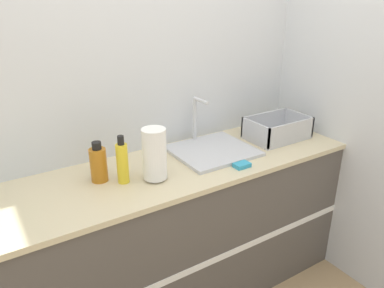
{
  "coord_description": "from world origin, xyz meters",
  "views": [
    {
      "loc": [
        -0.9,
        -1.34,
        1.83
      ],
      "look_at": [
        0.13,
        0.27,
        1.04
      ],
      "focal_mm": 35.0,
      "sensor_mm": 36.0,
      "label": 1
    }
  ],
  "objects": [
    {
      "name": "paper_towel_roll",
      "position": [
        -0.13,
        0.22,
        1.06
      ],
      "size": [
        0.12,
        0.12,
        0.28
      ],
      "color": "#4C4C51",
      "rests_on": "counter_cabinet"
    },
    {
      "name": "dish_rack",
      "position": [
        0.81,
        0.3,
        0.97
      ],
      "size": [
        0.39,
        0.26,
        0.14
      ],
      "color": "#B7BABF",
      "rests_on": "counter_cabinet"
    },
    {
      "name": "bottle_amber",
      "position": [
        -0.38,
        0.36,
        1.01
      ],
      "size": [
        0.09,
        0.09,
        0.21
      ],
      "color": "#B26B19",
      "rests_on": "counter_cabinet"
    },
    {
      "name": "wall_back",
      "position": [
        0.0,
        0.64,
        1.3
      ],
      "size": [
        4.62,
        0.06,
        2.6
      ],
      "color": "silver",
      "rests_on": "ground_plane"
    },
    {
      "name": "sink",
      "position": [
        0.32,
        0.35,
        0.94
      ],
      "size": [
        0.47,
        0.43,
        0.3
      ],
      "color": "silver",
      "rests_on": "counter_cabinet"
    },
    {
      "name": "bottle_yellow",
      "position": [
        -0.28,
        0.28,
        1.03
      ],
      "size": [
        0.06,
        0.06,
        0.25
      ],
      "color": "yellow",
      "rests_on": "counter_cabinet"
    },
    {
      "name": "wall_right",
      "position": [
        1.14,
        0.3,
        1.3
      ],
      "size": [
        0.06,
        2.61,
        2.6
      ],
      "color": "silver",
      "rests_on": "ground_plane"
    },
    {
      "name": "counter_cabinet",
      "position": [
        0.0,
        0.3,
        0.46
      ],
      "size": [
        2.24,
        0.63,
        0.92
      ],
      "color": "#514C47",
      "rests_on": "ground_plane"
    },
    {
      "name": "sponge",
      "position": [
        0.34,
        0.09,
        0.93
      ],
      "size": [
        0.09,
        0.06,
        0.02
      ],
      "color": "#3399BF",
      "rests_on": "counter_cabinet"
    }
  ]
}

